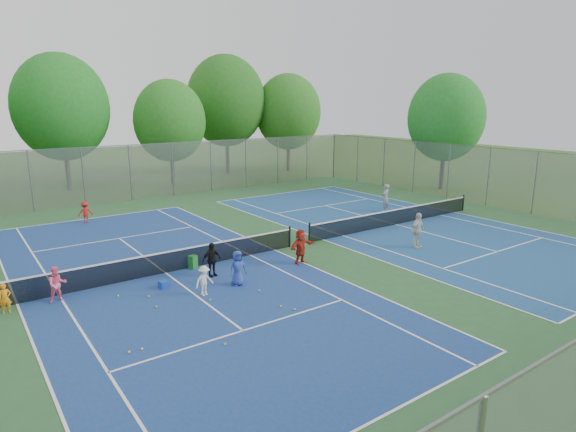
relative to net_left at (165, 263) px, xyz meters
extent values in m
plane|color=#32581B|center=(7.00, 0.00, -0.46)|extent=(120.00, 120.00, 0.00)
cube|color=#29572E|center=(7.00, 0.00, -0.45)|extent=(32.00, 32.00, 0.01)
cube|color=navy|center=(0.00, 0.00, -0.44)|extent=(10.97, 23.77, 0.01)
cube|color=navy|center=(14.00, 0.00, -0.44)|extent=(10.97, 23.77, 0.01)
cube|color=black|center=(0.00, 0.00, 0.00)|extent=(12.87, 0.10, 0.91)
cube|color=black|center=(14.00, 0.00, 0.00)|extent=(12.87, 0.10, 0.91)
cube|color=gray|center=(7.00, 16.00, 1.54)|extent=(32.00, 0.10, 4.00)
cube|color=gray|center=(23.00, 0.00, 1.54)|extent=(0.10, 32.00, 4.00)
cylinder|color=#443326|center=(1.00, 23.00, 1.47)|extent=(0.36, 0.36, 3.85)
ellipsoid|color=#1E6A1F|center=(1.00, 23.00, 6.10)|extent=(7.20, 7.20, 8.28)
cylinder|color=#443326|center=(9.00, 21.00, 1.12)|extent=(0.36, 0.36, 3.15)
ellipsoid|color=#276C1F|center=(9.00, 21.00, 4.95)|extent=(6.00, 6.00, 6.90)
cylinder|color=#443326|center=(16.00, 24.00, 1.65)|extent=(0.36, 0.36, 4.20)
ellipsoid|color=#235C1A|center=(16.00, 24.00, 6.59)|extent=(7.60, 7.60, 8.74)
cylinder|color=#443326|center=(22.00, 22.00, 1.29)|extent=(0.36, 0.36, 3.50)
ellipsoid|color=#29671E|center=(22.00, 22.00, 5.52)|extent=(6.60, 6.60, 7.59)
cylinder|color=#443326|center=(26.00, 6.00, 1.29)|extent=(0.36, 0.36, 3.50)
ellipsoid|color=#1F6B22|center=(26.00, 6.00, 5.29)|extent=(6.00, 6.00, 6.90)
cube|color=#163DAB|center=(-0.67, -1.52, -0.31)|extent=(0.37, 0.37, 0.28)
cube|color=#24842C|center=(1.19, -0.13, -0.16)|extent=(0.39, 0.39, 0.59)
imported|color=orange|center=(-5.85, -0.60, 0.07)|extent=(0.39, 0.26, 1.05)
imported|color=#FE6391|center=(-4.22, -0.60, 0.21)|extent=(0.66, 0.52, 1.33)
imported|color=silver|center=(0.30, -3.10, 0.12)|extent=(0.79, 0.52, 1.15)
imported|color=black|center=(1.42, -1.47, 0.27)|extent=(0.87, 0.43, 1.44)
imported|color=#2A449C|center=(1.80, -2.93, 0.25)|extent=(0.73, 0.51, 1.40)
imported|color=#A82818|center=(5.33, -2.31, 0.33)|extent=(1.51, 0.69, 1.57)
imported|color=#B41C19|center=(-0.58, 10.93, 0.19)|extent=(0.87, 0.55, 1.29)
imported|color=gray|center=(16.02, 2.78, 0.45)|extent=(0.77, 0.62, 1.82)
imported|color=silver|center=(11.41, -3.69, 0.42)|extent=(1.08, 0.57, 1.75)
sphere|color=#D8F438|center=(-3.34, -5.71, -0.42)|extent=(0.07, 0.07, 0.07)
sphere|color=#B8DD33|center=(-0.90, -6.89, -0.42)|extent=(0.07, 0.07, 0.07)
sphere|color=#D6ED37|center=(-2.37, -1.41, -0.42)|extent=(0.07, 0.07, 0.07)
sphere|color=#B1D230|center=(0.77, -2.21, -0.42)|extent=(0.07, 0.07, 0.07)
sphere|color=yellow|center=(2.20, -6.12, -0.42)|extent=(0.07, 0.07, 0.07)
sphere|color=#C0CF30|center=(-1.59, -3.17, -0.42)|extent=(0.07, 0.07, 0.07)
sphere|color=#B4D732|center=(-1.48, -2.11, -0.42)|extent=(0.07, 0.07, 0.07)
sphere|color=#D1F238|center=(-2.98, -5.74, -0.42)|extent=(0.07, 0.07, 0.07)
sphere|color=gold|center=(0.18, -3.05, -0.42)|extent=(0.07, 0.07, 0.07)
sphere|color=#C5DA32|center=(2.11, -3.98, -0.42)|extent=(0.07, 0.07, 0.07)
sphere|color=yellow|center=(1.97, -5.63, -0.42)|extent=(0.07, 0.07, 0.07)
sphere|color=#C1D230|center=(0.22, -3.69, -0.42)|extent=(0.07, 0.07, 0.07)
camera|label=1|loc=(-6.85, -18.42, 6.53)|focal=30.00mm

